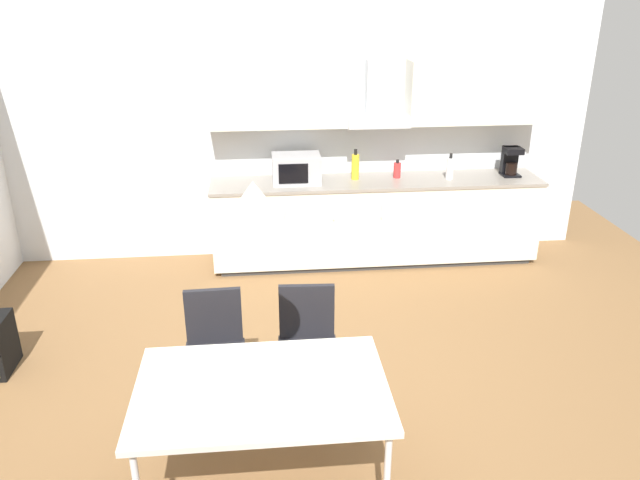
{
  "coord_description": "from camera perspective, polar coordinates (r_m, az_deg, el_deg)",
  "views": [
    {
      "loc": [
        -0.19,
        -3.69,
        2.77
      ],
      "look_at": [
        0.23,
        0.53,
        1.0
      ],
      "focal_mm": 35.0,
      "sensor_mm": 36.0,
      "label": 1
    }
  ],
  "objects": [
    {
      "name": "upper_wall_cabinets",
      "position": [
        6.35,
        5.25,
        13.16
      ],
      "size": [
        3.36,
        0.4,
        0.63
      ],
      "color": "silver"
    },
    {
      "name": "microwave",
      "position": [
        6.28,
        -2.18,
        6.53
      ],
      "size": [
        0.48,
        0.35,
        0.28
      ],
      "color": "#ADADB2",
      "rests_on": "kitchen_counter"
    },
    {
      "name": "chair_far_left",
      "position": [
        4.3,
        -9.62,
        -9.1
      ],
      "size": [
        0.41,
        0.41,
        0.87
      ],
      "color": "black",
      "rests_on": "ground_plane"
    },
    {
      "name": "coffee_maker",
      "position": [
        6.8,
        17.03,
        6.91
      ],
      "size": [
        0.18,
        0.19,
        0.3
      ],
      "color": "black",
      "rests_on": "kitchen_counter"
    },
    {
      "name": "ground_plane",
      "position": [
        4.62,
        -2.24,
        -14.33
      ],
      "size": [
        8.23,
        7.91,
        0.02
      ],
      "primitive_type": "cube",
      "color": "brown"
    },
    {
      "name": "wall_back",
      "position": [
        6.52,
        -3.96,
        10.66
      ],
      "size": [
        6.58,
        0.1,
        2.84
      ],
      "primitive_type": "cube",
      "color": "silver",
      "rests_on": "ground_plane"
    },
    {
      "name": "pendant_lamp",
      "position": [
        2.99,
        -6.09,
        3.36
      ],
      "size": [
        0.32,
        0.32,
        0.22
      ],
      "primitive_type": "cone",
      "color": "silver"
    },
    {
      "name": "bottle_red",
      "position": [
        6.49,
        7.07,
        6.37
      ],
      "size": [
        0.07,
        0.07,
        0.19
      ],
      "color": "red",
      "rests_on": "kitchen_counter"
    },
    {
      "name": "backsplash_tile",
      "position": [
        6.63,
        4.82,
        8.3
      ],
      "size": [
        3.36,
        0.02,
        0.49
      ],
      "primitive_type": "cube",
      "color": "silver",
      "rests_on": "kitchen_counter"
    },
    {
      "name": "chair_far_right",
      "position": [
        4.29,
        -1.18,
        -8.78
      ],
      "size": [
        0.42,
        0.42,
        0.87
      ],
      "color": "black",
      "rests_on": "ground_plane"
    },
    {
      "name": "bottle_yellow",
      "position": [
        6.39,
        3.25,
        6.73
      ],
      "size": [
        0.08,
        0.08,
        0.31
      ],
      "color": "yellow",
      "rests_on": "kitchen_counter"
    },
    {
      "name": "kitchen_counter",
      "position": [
        6.56,
        5.07,
        1.84
      ],
      "size": [
        3.38,
        0.64,
        0.89
      ],
      "color": "#333333",
      "rests_on": "ground_plane"
    },
    {
      "name": "dining_table",
      "position": [
        3.5,
        -5.34,
        -13.78
      ],
      "size": [
        1.37,
        0.9,
        0.74
      ],
      "color": "silver",
      "rests_on": "ground_plane"
    },
    {
      "name": "bottle_white",
      "position": [
        6.52,
        11.8,
        6.44
      ],
      "size": [
        0.08,
        0.08,
        0.27
      ],
      "color": "white",
      "rests_on": "kitchen_counter"
    }
  ]
}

